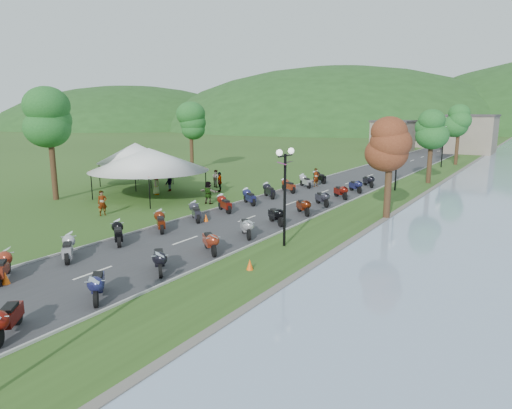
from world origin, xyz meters
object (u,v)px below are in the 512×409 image
Objects in this scene: pedestrian_b at (216,187)px; pedestrian_a at (103,215)px; vendor_tent_main at (150,173)px; pedestrian_c at (169,191)px.

pedestrian_a is at bearing 113.70° from pedestrian_b.
vendor_tent_main is 3.63× the size of pedestrian_c.
vendor_tent_main is 3.74× the size of pedestrian_a.
vendor_tent_main is 7.01m from pedestrian_a.
vendor_tent_main is 3.73m from pedestrian_c.
pedestrian_b is 0.92× the size of pedestrian_c.
pedestrian_c is (-2.88, 9.44, 0.00)m from pedestrian_a.
pedestrian_c reaches higher than pedestrian_b.
vendor_tent_main reaches higher than pedestrian_c.
pedestrian_a is at bearing -72.33° from vendor_tent_main.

